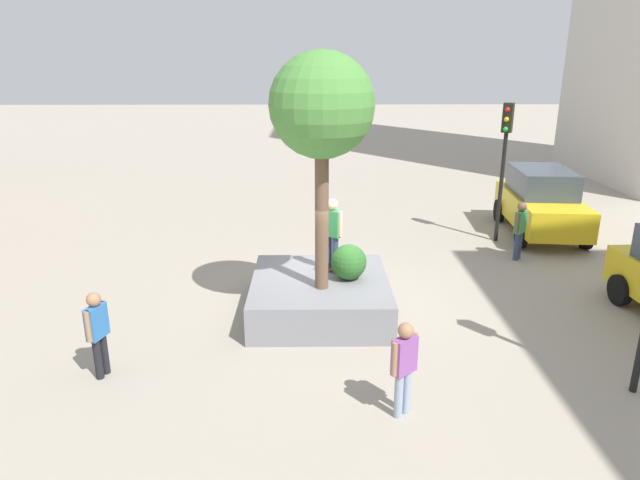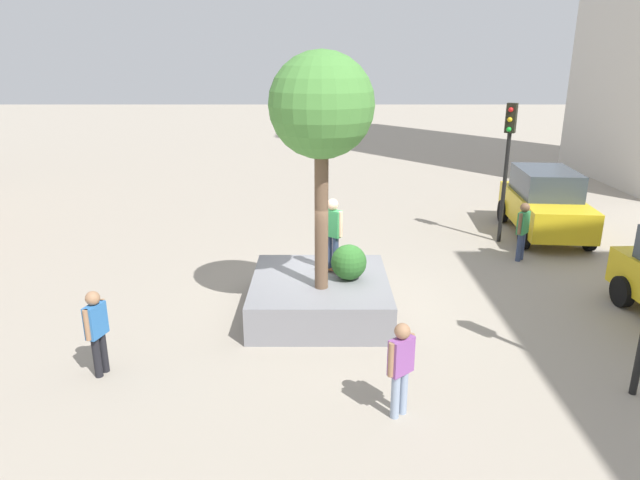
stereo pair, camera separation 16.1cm
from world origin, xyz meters
TOP-DOWN VIEW (x-y plane):
  - ground_plane at (0.00, 0.00)m, footprint 120.00×120.00m
  - planter_ledge at (0.42, -0.28)m, footprint 3.18×2.99m
  - plaza_tree at (0.89, -0.25)m, footprint 2.06×2.06m
  - boxwood_shrub at (0.42, 0.34)m, footprint 0.78×0.78m
  - skateboard at (-0.03, -0.01)m, footprint 0.59×0.80m
  - skateboarder at (-0.03, -0.01)m, footprint 0.42×0.45m
  - sedan_parked at (-5.46, 6.88)m, footprint 4.64×2.43m
  - traffic_light_median at (-4.71, 5.28)m, footprint 0.37×0.36m
  - pedestrian_crossing at (-3.00, 5.34)m, footprint 0.46×0.44m
  - passerby_with_bag at (3.00, -4.21)m, footprint 0.53×0.30m
  - bystander_watching at (4.23, 0.96)m, footprint 0.42×0.45m

SIDE VIEW (x-z plane):
  - ground_plane at x=0.00m, z-range 0.00..0.00m
  - planter_ledge at x=0.42m, z-range 0.00..0.80m
  - skateboard at x=-0.03m, z-range 0.82..0.90m
  - bystander_watching at x=4.23m, z-range 0.12..1.73m
  - passerby_with_bag at x=3.00m, z-range 0.12..1.73m
  - pedestrian_crossing at x=-3.00m, z-range 0.13..1.79m
  - sedan_parked at x=-5.46m, z-range 0.02..2.11m
  - boxwood_shrub at x=0.42m, z-range 0.80..1.58m
  - skateboarder at x=-0.03m, z-range 1.00..2.63m
  - traffic_light_median at x=-4.71m, z-range 0.78..4.98m
  - plaza_tree at x=0.89m, z-range 2.11..6.90m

